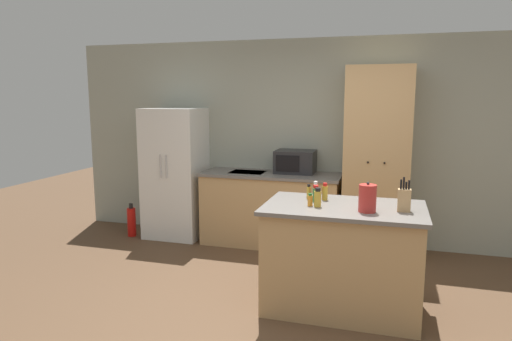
{
  "coord_description": "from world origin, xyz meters",
  "views": [
    {
      "loc": [
        0.67,
        -3.48,
        1.88
      ],
      "look_at": [
        -0.78,
        1.4,
        1.05
      ],
      "focal_mm": 32.0,
      "sensor_mm": 36.0,
      "label": 1
    }
  ],
  "objects": [
    {
      "name": "ground_plane",
      "position": [
        0.0,
        0.0,
        0.0
      ],
      "size": [
        14.0,
        14.0,
        0.0
      ],
      "primitive_type": "plane",
      "color": "brown"
    },
    {
      "name": "fire_extinguisher",
      "position": [
        -2.66,
        1.78,
        0.2
      ],
      "size": [
        0.11,
        0.11,
        0.45
      ],
      "color": "red",
      "rests_on": "ground_plane"
    },
    {
      "name": "knife_block",
      "position": [
        0.8,
        0.38,
        1.04
      ],
      "size": [
        0.1,
        0.08,
        0.29
      ],
      "color": "tan",
      "rests_on": "kitchen_island"
    },
    {
      "name": "kettle",
      "position": [
        0.51,
        0.28,
        1.05
      ],
      "size": [
        0.14,
        0.14,
        0.25
      ],
      "color": "#B72D28",
      "rests_on": "kitchen_island"
    },
    {
      "name": "kitchen_island",
      "position": [
        0.31,
        0.44,
        0.47
      ],
      "size": [
        1.38,
        0.86,
        0.94
      ],
      "color": "tan",
      "rests_on": "ground_plane"
    },
    {
      "name": "spice_bottle_pale_salt",
      "position": [
        0.03,
        0.34,
        0.99
      ],
      "size": [
        0.04,
        0.04,
        0.11
      ],
      "color": "orange",
      "rests_on": "kitchen_island"
    },
    {
      "name": "spice_bottle_green_herb",
      "position": [
        0.09,
        0.34,
        1.02
      ],
      "size": [
        0.06,
        0.06,
        0.17
      ],
      "color": "gold",
      "rests_on": "kitchen_island"
    },
    {
      "name": "back_counter",
      "position": [
        -0.76,
        1.99,
        0.47
      ],
      "size": [
        1.76,
        0.65,
        0.93
      ],
      "color": "tan",
      "rests_on": "ground_plane"
    },
    {
      "name": "spice_bottle_tall_dark",
      "position": [
        0.12,
        0.61,
        1.01
      ],
      "size": [
        0.05,
        0.05,
        0.16
      ],
      "color": "gold",
      "rests_on": "kitchen_island"
    },
    {
      "name": "microwave",
      "position": [
        -0.47,
        2.1,
        1.07
      ],
      "size": [
        0.49,
        0.37,
        0.29
      ],
      "color": "#232326",
      "rests_on": "back_counter"
    },
    {
      "name": "spice_bottle_orange_cap",
      "position": [
        0.05,
        0.52,
        1.01
      ],
      "size": [
        0.06,
        0.06,
        0.15
      ],
      "color": "#337033",
      "rests_on": "kitchen_island"
    },
    {
      "name": "spice_bottle_short_red",
      "position": [
        -0.03,
        0.61,
        1.01
      ],
      "size": [
        0.04,
        0.04,
        0.14
      ],
      "color": "gold",
      "rests_on": "kitchen_island"
    },
    {
      "name": "pantry_cabinet",
      "position": [
        0.53,
        1.99,
        1.11
      ],
      "size": [
        0.74,
        0.64,
        2.22
      ],
      "color": "tan",
      "rests_on": "ground_plane"
    },
    {
      "name": "spice_bottle_amber_oil",
      "position": [
        0.03,
        0.59,
        1.02
      ],
      "size": [
        0.05,
        0.05,
        0.18
      ],
      "color": "#B2281E",
      "rests_on": "kitchen_island"
    },
    {
      "name": "refrigerator",
      "position": [
        -2.08,
        1.99,
        0.86
      ],
      "size": [
        0.75,
        0.65,
        1.73
      ],
      "color": "white",
      "rests_on": "ground_plane"
    },
    {
      "name": "wall_back",
      "position": [
        0.0,
        2.33,
        1.3
      ],
      "size": [
        7.2,
        0.06,
        2.6
      ],
      "color": "#9EA393",
      "rests_on": "ground_plane"
    }
  ]
}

